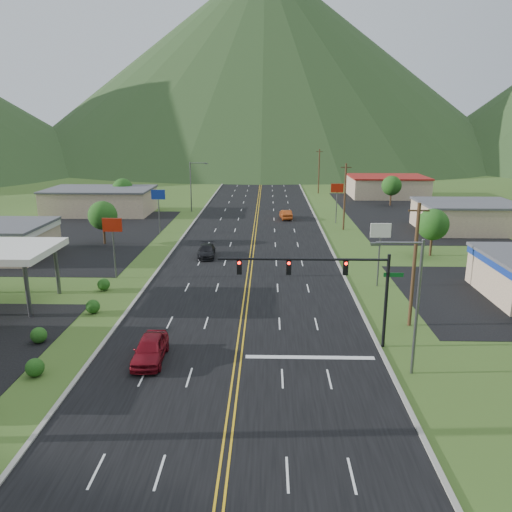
{
  "coord_description": "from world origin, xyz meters",
  "views": [
    {
      "loc": [
        2.03,
        -19.83,
        15.96
      ],
      "look_at": [
        0.97,
        22.56,
        4.5
      ],
      "focal_mm": 35.0,
      "sensor_mm": 36.0,
      "label": 1
    }
  ],
  "objects_px": {
    "traffic_signal": "(331,277)",
    "streetlight_west": "(192,183)",
    "car_red_far": "(286,215)",
    "car_red_near": "(150,349)",
    "car_dark_mid": "(207,251)",
    "streetlight_east": "(413,299)"
  },
  "relations": [
    {
      "from": "traffic_signal",
      "to": "streetlight_west",
      "type": "height_order",
      "value": "streetlight_west"
    },
    {
      "from": "traffic_signal",
      "to": "car_red_far",
      "type": "bearing_deg",
      "value": 91.72
    },
    {
      "from": "traffic_signal",
      "to": "car_red_far",
      "type": "xyz_separation_m",
      "value": [
        -1.48,
        49.26,
        -4.55
      ]
    },
    {
      "from": "car_red_near",
      "to": "car_red_far",
      "type": "bearing_deg",
      "value": 76.39
    },
    {
      "from": "traffic_signal",
      "to": "streetlight_west",
      "type": "xyz_separation_m",
      "value": [
        -18.16,
        56.0,
        -0.15
      ]
    },
    {
      "from": "car_red_far",
      "to": "car_dark_mid",
      "type": "bearing_deg",
      "value": 61.06
    },
    {
      "from": "car_red_near",
      "to": "car_red_far",
      "type": "distance_m",
      "value": 53.12
    },
    {
      "from": "traffic_signal",
      "to": "car_dark_mid",
      "type": "distance_m",
      "value": 27.7
    },
    {
      "from": "traffic_signal",
      "to": "streetlight_west",
      "type": "relative_size",
      "value": 1.46
    },
    {
      "from": "traffic_signal",
      "to": "streetlight_west",
      "type": "distance_m",
      "value": 58.88
    },
    {
      "from": "streetlight_east",
      "to": "streetlight_west",
      "type": "xyz_separation_m",
      "value": [
        -22.86,
        60.0,
        0.0
      ]
    },
    {
      "from": "car_red_near",
      "to": "car_dark_mid",
      "type": "distance_m",
      "value": 27.29
    },
    {
      "from": "car_dark_mid",
      "to": "car_red_far",
      "type": "relative_size",
      "value": 1.04
    },
    {
      "from": "streetlight_east",
      "to": "streetlight_west",
      "type": "distance_m",
      "value": 64.21
    },
    {
      "from": "car_red_near",
      "to": "streetlight_east",
      "type": "bearing_deg",
      "value": -5.95
    },
    {
      "from": "traffic_signal",
      "to": "car_dark_mid",
      "type": "bearing_deg",
      "value": 115.84
    },
    {
      "from": "traffic_signal",
      "to": "streetlight_east",
      "type": "distance_m",
      "value": 6.17
    },
    {
      "from": "streetlight_west",
      "to": "car_red_far",
      "type": "relative_size",
      "value": 1.91
    },
    {
      "from": "streetlight_west",
      "to": "car_dark_mid",
      "type": "bearing_deg",
      "value": -78.73
    },
    {
      "from": "car_red_near",
      "to": "car_red_far",
      "type": "xyz_separation_m",
      "value": [
        11.02,
        51.97,
        -0.08
      ]
    },
    {
      "from": "car_dark_mid",
      "to": "car_red_far",
      "type": "bearing_deg",
      "value": 63.41
    },
    {
      "from": "streetlight_west",
      "to": "car_red_far",
      "type": "bearing_deg",
      "value": -22.0
    }
  ]
}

